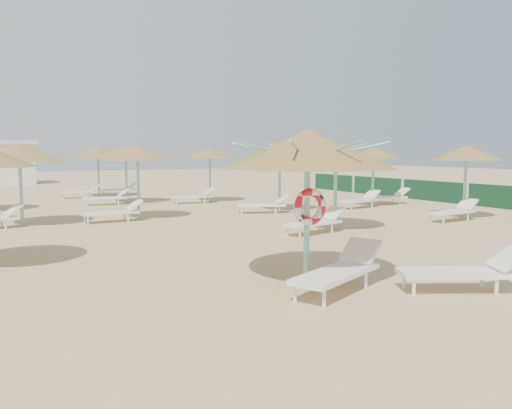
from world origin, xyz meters
name	(u,v)px	position (x,y,z in m)	size (l,w,h in m)	color
ground	(318,283)	(0.00, 0.00, 0.00)	(120.00, 120.00, 0.00)	tan
main_palapa	(308,150)	(-0.18, 0.12, 2.45)	(3.14, 3.14, 2.81)	#70C2B9
lounger_main_a	(340,270)	(0.03, -0.61, 0.38)	(2.27, 1.47, 0.79)	white
lounger_main_b	(465,271)	(1.90, -1.66, 0.37)	(2.16, 1.53, 0.77)	white
palapa_field	(174,154)	(1.27, 11.51, 2.31)	(19.84, 18.83, 2.72)	#70C2B9
windbreak_fence	(433,191)	(14.00, 9.96, 0.50)	(0.08, 19.84, 1.10)	#164421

